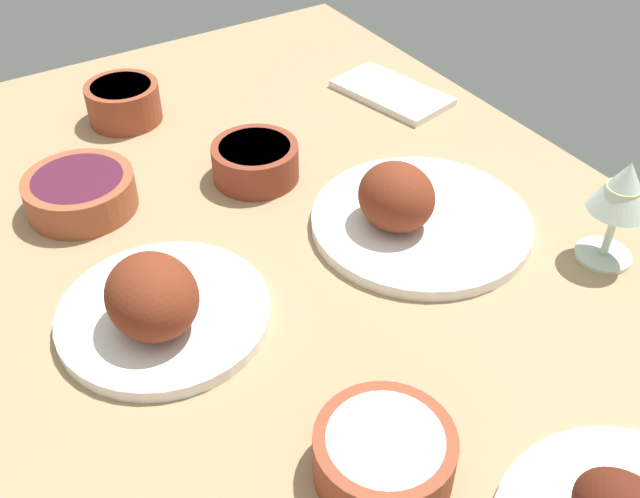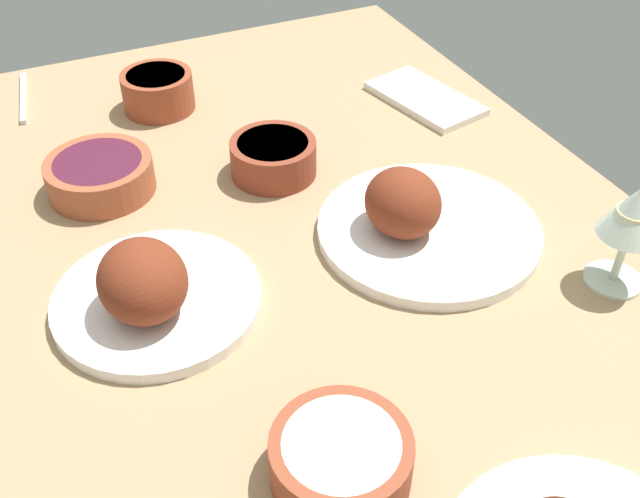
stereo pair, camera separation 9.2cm
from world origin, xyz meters
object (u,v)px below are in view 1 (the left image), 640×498
at_px(wine_glass, 623,192).
at_px(folded_napkin, 391,93).
at_px(plate_far_side, 412,212).
at_px(bowl_cream, 384,453).
at_px(plate_center_main, 158,305).
at_px(bowl_soup, 123,101).
at_px(bowl_onions, 80,192).
at_px(bowl_potatoes, 255,160).

distance_m(wine_glass, folded_napkin, 0.49).
xyz_separation_m(plate_far_side, bowl_cream, (-0.28, 0.25, 0.00)).
bearing_deg(plate_far_side, plate_center_main, 89.04).
xyz_separation_m(plate_center_main, bowl_soup, (0.46, -0.13, 0.00)).
bearing_deg(bowl_cream, bowl_soup, -2.45).
xyz_separation_m(bowl_soup, wine_glass, (-0.64, -0.39, 0.07)).
bearing_deg(folded_napkin, plate_center_main, 119.02).
bearing_deg(bowl_onions, plate_center_main, -179.62).
height_order(plate_center_main, bowl_onions, plate_center_main).
bearing_deg(bowl_onions, bowl_cream, -169.44).
distance_m(plate_center_main, plate_far_side, 0.35).
distance_m(bowl_cream, bowl_onions, 0.56).
distance_m(bowl_potatoes, folded_napkin, 0.32).
height_order(plate_far_side, wine_glass, wine_glass).
relative_size(bowl_potatoes, wine_glass, 0.88).
xyz_separation_m(bowl_cream, bowl_soup, (0.75, -0.03, 0.01)).
xyz_separation_m(wine_glass, folded_napkin, (0.48, -0.02, -0.09)).
relative_size(plate_center_main, plate_far_side, 0.84).
bearing_deg(bowl_cream, wine_glass, -75.69).
bearing_deg(bowl_soup, plate_far_side, -155.37).
relative_size(plate_far_side, bowl_cream, 2.19).
height_order(bowl_onions, folded_napkin, bowl_onions).
distance_m(plate_center_main, wine_glass, 0.55).
relative_size(plate_far_side, folded_napkin, 1.48).
bearing_deg(bowl_onions, wine_glass, -130.65).
bearing_deg(plate_far_side, bowl_soup, 24.63).
height_order(plate_far_side, bowl_potatoes, plate_far_side).
height_order(wine_glass, folded_napkin, wine_glass).
bearing_deg(folded_napkin, bowl_cream, 143.15).
bearing_deg(bowl_potatoes, folded_napkin, -73.25).
bearing_deg(bowl_potatoes, plate_center_main, 131.70).
height_order(bowl_soup, bowl_onions, bowl_soup).
height_order(plate_center_main, bowl_soup, plate_center_main).
bearing_deg(bowl_cream, plate_far_side, -41.30).
relative_size(bowl_potatoes, folded_napkin, 0.63).
bearing_deg(wine_glass, folded_napkin, -2.64).
bearing_deg(bowl_onions, bowl_soup, -34.76).
xyz_separation_m(bowl_onions, wine_glass, (-0.45, -0.52, 0.07)).
height_order(bowl_onions, wine_glass, wine_glass).
relative_size(bowl_cream, bowl_onions, 0.90).
distance_m(bowl_cream, bowl_potatoes, 0.51).
relative_size(plate_far_side, wine_glass, 2.06).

